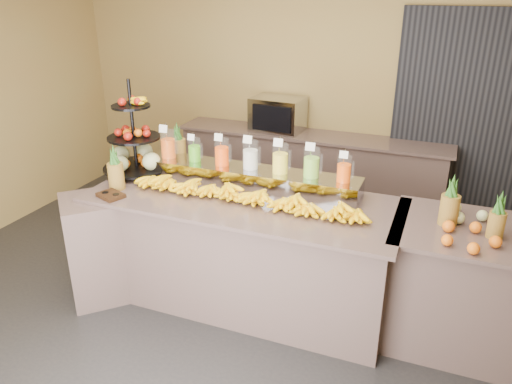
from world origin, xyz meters
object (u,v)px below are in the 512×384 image
Objects in this scene: condiment_caddy at (111,195)px; oven_warmer at (278,114)px; pitcher_tray at (251,177)px; right_fruit_pile at (468,227)px; fruit_stand at (139,150)px; banana_heap at (246,192)px.

oven_warmer reaches higher than condiment_caddy.
pitcher_tray is 9.04× the size of condiment_caddy.
fruit_stand is at bearing 175.51° from right_fruit_pile.
fruit_stand is 1.45× the size of oven_warmer.
fruit_stand is (-1.13, 0.23, 0.14)m from banana_heap.
oven_warmer is at bearing 75.82° from condiment_caddy.
fruit_stand is 2.75m from right_fruit_pile.
pitcher_tray is 3.23× the size of oven_warmer.
banana_heap reaches higher than condiment_caddy.
right_fruit_pile is at bearing 13.53° from fruit_stand.
right_fruit_pile is at bearing 7.50° from condiment_caddy.
oven_warmer reaches higher than right_fruit_pile.
pitcher_tray is at bearing 22.63° from fruit_stand.
pitcher_tray is 4.46× the size of right_fruit_pile.
banana_heap is 2.45× the size of fruit_stand.
pitcher_tray is 1.14m from condiment_caddy.
pitcher_tray is 0.91× the size of banana_heap.
fruit_stand is at bearing -175.39° from pitcher_tray.
oven_warmer is (-0.35, 1.67, 0.12)m from pitcher_tray.
oven_warmer is at bearing 86.75° from fruit_stand.
right_fruit_pile is 2.85m from oven_warmer.
fruit_stand is 4.07× the size of condiment_caddy.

